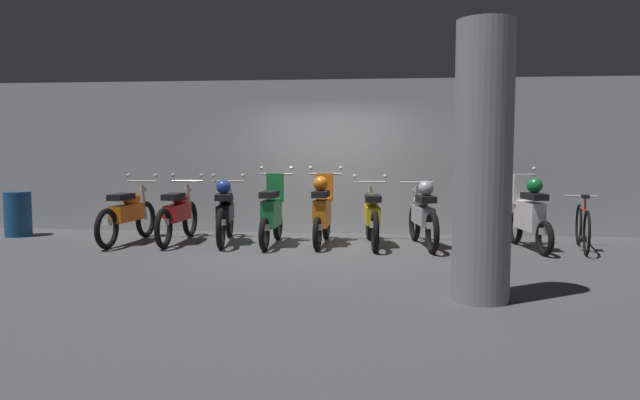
% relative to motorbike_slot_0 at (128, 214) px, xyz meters
% --- Properties ---
extents(ground_plane, '(80.00, 80.00, 0.00)m').
position_rel_motorbike_slot_0_xyz_m(ground_plane, '(3.28, -0.25, -0.49)').
color(ground_plane, '#4C4C4F').
extents(back_wall, '(16.00, 0.30, 2.87)m').
position_rel_motorbike_slot_0_xyz_m(back_wall, '(3.28, 1.64, 0.94)').
color(back_wall, '#ADADB2').
rests_on(back_wall, ground).
extents(motorbike_slot_0, '(0.59, 1.95, 1.15)m').
position_rel_motorbike_slot_0_xyz_m(motorbike_slot_0, '(0.00, 0.00, 0.00)').
color(motorbike_slot_0, black).
rests_on(motorbike_slot_0, ground).
extents(motorbike_slot_1, '(0.59, 1.95, 1.15)m').
position_rel_motorbike_slot_0_xyz_m(motorbike_slot_1, '(0.82, 0.14, 0.00)').
color(motorbike_slot_1, black).
rests_on(motorbike_slot_1, ground).
extents(motorbike_slot_2, '(0.58, 1.94, 1.15)m').
position_rel_motorbike_slot_0_xyz_m(motorbike_slot_2, '(1.64, 0.15, 0.04)').
color(motorbike_slot_2, black).
rests_on(motorbike_slot_2, ground).
extents(motorbike_slot_3, '(0.59, 1.68, 1.29)m').
position_rel_motorbike_slot_0_xyz_m(motorbike_slot_3, '(2.46, -0.00, 0.04)').
color(motorbike_slot_3, black).
rests_on(motorbike_slot_3, ground).
extents(motorbike_slot_4, '(0.59, 1.68, 1.29)m').
position_rel_motorbike_slot_0_xyz_m(motorbike_slot_4, '(3.28, 0.12, 0.08)').
color(motorbike_slot_4, black).
rests_on(motorbike_slot_4, ground).
extents(motorbike_slot_5, '(0.59, 1.95, 1.15)m').
position_rel_motorbike_slot_0_xyz_m(motorbike_slot_5, '(4.10, 0.12, 0.00)').
color(motorbike_slot_5, black).
rests_on(motorbike_slot_5, ground).
extents(motorbike_slot_6, '(0.56, 1.94, 1.08)m').
position_rel_motorbike_slot_0_xyz_m(motorbike_slot_6, '(4.92, 0.07, 0.03)').
color(motorbike_slot_6, black).
rests_on(motorbike_slot_6, ground).
extents(motorbike_slot_7, '(0.56, 1.68, 1.18)m').
position_rel_motorbike_slot_0_xyz_m(motorbike_slot_7, '(5.75, 0.18, 0.03)').
color(motorbike_slot_7, black).
rests_on(motorbike_slot_7, ground).
extents(motorbike_slot_8, '(0.58, 1.67, 1.29)m').
position_rel_motorbike_slot_0_xyz_m(motorbike_slot_8, '(6.56, -0.02, 0.08)').
color(motorbike_slot_8, black).
rests_on(motorbike_slot_8, ground).
extents(bicycle, '(0.53, 1.70, 0.89)m').
position_rel_motorbike_slot_0_xyz_m(bicycle, '(7.39, -0.01, -0.13)').
color(bicycle, black).
rests_on(bicycle, ground).
extents(support_pillar, '(0.59, 0.59, 2.87)m').
position_rel_motorbike_slot_0_xyz_m(support_pillar, '(5.28, -3.35, 0.94)').
color(support_pillar, gray).
rests_on(support_pillar, ground).
extents(trash_bin, '(0.47, 0.47, 0.81)m').
position_rel_motorbike_slot_0_xyz_m(trash_bin, '(-2.32, 0.53, -0.09)').
color(trash_bin, navy).
rests_on(trash_bin, ground).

